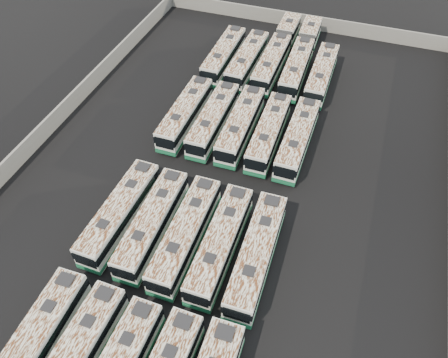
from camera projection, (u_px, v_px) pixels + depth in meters
ground at (225, 188)px, 45.75m from camera, size 140.00×140.00×0.00m
perimeter_wall at (225, 181)px, 44.95m from camera, size 45.20×73.20×2.20m
bus_front_far_left at (34, 346)px, 32.59m from camera, size 2.78×11.96×3.36m
bus_midfront_far_left at (120, 213)px, 41.29m from camera, size 2.78×11.91×3.34m
bus_midfront_left at (152, 223)px, 40.46m from camera, size 2.72×11.84×3.32m
bus_midfront_center at (186, 234)px, 39.58m from camera, size 2.65×12.08×3.40m
bus_midfront_right at (220, 244)px, 38.87m from camera, size 2.61×11.97×3.37m
bus_midfront_far_right at (257, 255)px, 38.04m from camera, size 2.86×12.26×3.44m
bus_midback_far_left at (185, 114)px, 51.52m from camera, size 2.53×11.86×3.34m
bus_midback_left at (213, 120)px, 50.77m from camera, size 2.58×11.84×3.33m
bus_midback_center at (241, 125)px, 50.09m from camera, size 2.73×11.99×3.37m
bus_midback_right at (269, 132)px, 49.22m from camera, size 2.67×11.81×3.32m
bus_midback_far_right at (298, 139)px, 48.47m from camera, size 2.63×11.96×3.36m
bus_back_far_left at (224, 55)px, 60.26m from camera, size 2.55×11.95×3.37m
bus_back_left at (247, 60)px, 59.43m from camera, size 2.72×12.01×3.37m
bus_back_center at (277, 52)px, 60.92m from camera, size 2.52×18.50×3.36m
bus_back_right at (301, 56)px, 60.15m from camera, size 2.97×18.62×3.37m
bus_back_far_right at (321, 74)px, 57.11m from camera, size 2.54×11.84×3.33m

